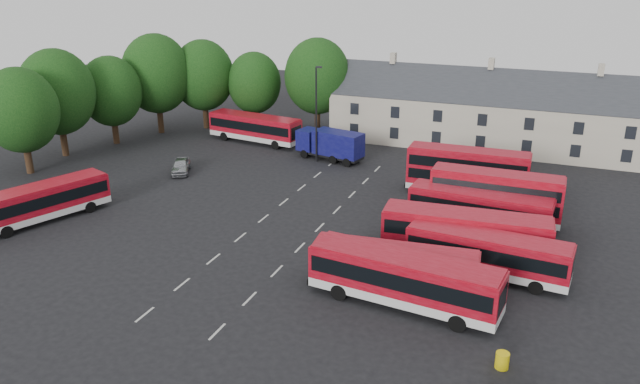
# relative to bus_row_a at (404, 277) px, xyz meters

# --- Properties ---
(ground) EXTENTS (140.00, 140.00, 0.00)m
(ground) POSITION_rel_bus_row_a_xyz_m (-14.18, 7.25, -2.01)
(ground) COLOR black
(ground) RESTS_ON ground
(lane_markings) EXTENTS (5.15, 33.80, 0.01)m
(lane_markings) POSITION_rel_bus_row_a_xyz_m (-11.68, 9.25, -2.00)
(lane_markings) COLOR beige
(lane_markings) RESTS_ON ground
(treeline) EXTENTS (29.92, 32.59, 12.01)m
(treeline) POSITION_rel_bus_row_a_xyz_m (-34.92, 26.62, 4.67)
(treeline) COLOR black
(treeline) RESTS_ON ground
(terrace_houses) EXTENTS (35.70, 7.13, 10.06)m
(terrace_houses) POSITION_rel_bus_row_a_xyz_m (-0.18, 37.25, 1.85)
(terrace_houses) COLOR beige
(terrace_houses) RESTS_ON ground
(bus_row_a) EXTENTS (12.04, 3.99, 3.34)m
(bus_row_a) POSITION_rel_bus_row_a_xyz_m (0.00, 0.00, 0.00)
(bus_row_a) COLOR silver
(bus_row_a) RESTS_ON ground
(bus_row_b) EXTENTS (10.73, 3.43, 2.98)m
(bus_row_b) POSITION_rel_bus_row_a_xyz_m (-1.08, 1.74, -0.22)
(bus_row_b) COLOR silver
(bus_row_b) RESTS_ON ground
(bus_row_c) EXTENTS (10.88, 3.37, 3.03)m
(bus_row_c) POSITION_rel_bus_row_a_xyz_m (4.19, 5.86, -0.19)
(bus_row_c) COLOR silver
(bus_row_c) RESTS_ON ground
(bus_row_d) EXTENTS (11.89, 3.57, 3.32)m
(bus_row_d) POSITION_rel_bus_row_a_xyz_m (2.35, 8.37, -0.02)
(bus_row_d) COLOR silver
(bus_row_d) RESTS_ON ground
(bus_row_e) EXTENTS (11.12, 3.32, 3.10)m
(bus_row_e) POSITION_rel_bus_row_a_xyz_m (2.58, 13.60, -0.14)
(bus_row_e) COLOR silver
(bus_row_e) RESTS_ON ground
(bus_dd_south) EXTENTS (10.28, 2.41, 4.21)m
(bus_dd_south) POSITION_rel_bus_row_a_xyz_m (3.51, 15.61, 0.39)
(bus_dd_south) COLOR silver
(bus_dd_south) RESTS_ON ground
(bus_dd_north) EXTENTS (10.63, 2.64, 4.34)m
(bus_dd_north) POSITION_rel_bus_row_a_xyz_m (0.44, 20.83, 0.46)
(bus_dd_north) COLOR silver
(bus_dd_north) RESTS_ON ground
(bus_west) EXTENTS (6.08, 10.96, 3.05)m
(bus_west) POSITION_rel_bus_row_a_xyz_m (-30.61, 2.22, -0.18)
(bus_west) COLOR silver
(bus_west) RESTS_ON ground
(bus_north) EXTENTS (11.65, 4.28, 3.22)m
(bus_north) POSITION_rel_bus_row_a_xyz_m (-25.28, 29.46, -0.07)
(bus_north) COLOR silver
(bus_north) RESTS_ON ground
(box_truck) EXTENTS (7.66, 3.82, 3.21)m
(box_truck) POSITION_rel_bus_row_a_xyz_m (-14.71, 26.37, -0.20)
(box_truck) COLOR black
(box_truck) RESTS_ON ground
(silver_car) EXTENTS (3.39, 4.47, 1.42)m
(silver_car) POSITION_rel_bus_row_a_xyz_m (-27.16, 16.88, -1.30)
(silver_car) COLOR #A0A3A7
(silver_car) RESTS_ON ground
(grit_bin) EXTENTS (0.72, 0.72, 0.89)m
(grit_bin) POSITION_rel_bus_row_a_xyz_m (6.39, -4.20, -1.56)
(grit_bin) COLOR yellow
(grit_bin) RESTS_ON ground
(lamppost) EXTENTS (0.70, 0.33, 10.03)m
(lamppost) POSITION_rel_bus_row_a_xyz_m (-15.91, 25.32, 3.35)
(lamppost) COLOR black
(lamppost) RESTS_ON ground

